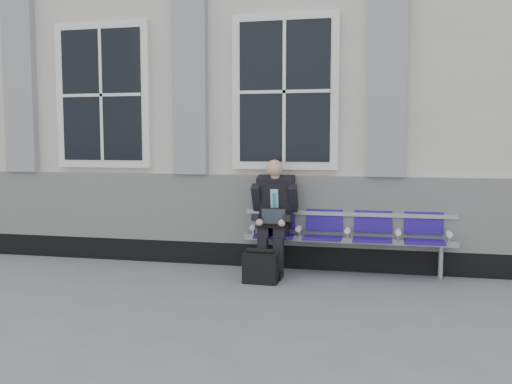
# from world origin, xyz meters

# --- Properties ---
(ground) EXTENTS (70.00, 70.00, 0.00)m
(ground) POSITION_xyz_m (0.00, 0.00, 0.00)
(ground) COLOR slate
(ground) RESTS_ON ground
(station_building) EXTENTS (14.40, 4.40, 4.49)m
(station_building) POSITION_xyz_m (-0.02, 3.47, 2.22)
(station_building) COLOR beige
(station_building) RESTS_ON ground
(bench) EXTENTS (2.60, 0.47, 0.91)m
(bench) POSITION_xyz_m (1.17, 1.32, 0.55)
(bench) COLOR #9EA0A3
(bench) RESTS_ON ground
(businessman) EXTENTS (0.56, 0.76, 1.41)m
(businessman) POSITION_xyz_m (0.27, 1.19, 0.76)
(businessman) COLOR black
(businessman) RESTS_ON ground
(briefcase) EXTENTS (0.41, 0.19, 0.41)m
(briefcase) POSITION_xyz_m (0.22, 0.61, 0.19)
(briefcase) COLOR black
(briefcase) RESTS_ON ground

